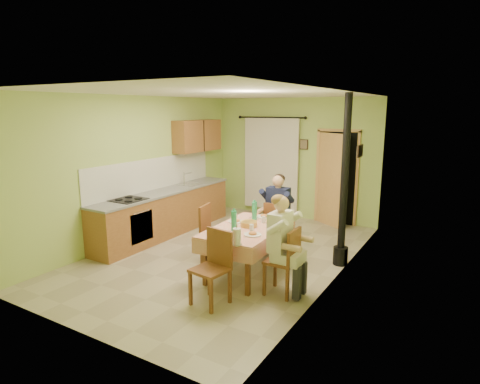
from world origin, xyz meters
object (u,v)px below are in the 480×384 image
Objects in this scene: chair_near at (211,283)px; chair_right at (282,274)px; chair_left at (215,245)px; stove_flue at (343,205)px; man_far at (277,204)px; chair_far at (276,236)px; dining_table at (247,250)px; man_right at (282,234)px.

chair_near reaches higher than chair_right.
chair_left is 2.23m from stove_flue.
man_far is at bearing 28.04° from chair_right.
stove_flue reaches higher than chair_near.
chair_left reaches higher than chair_far.
dining_table is 1.14m from chair_far.
stove_flue reaches higher than man_right.
stove_flue is (0.39, 1.49, 0.15)m from man_right.
man_right is at bearing -64.16° from chair_far.
chair_near is at bearing -115.56° from stove_flue.
chair_far is 1.71m from chair_right.
chair_right is at bearing -63.94° from man_far.
chair_right is at bearing -104.32° from stove_flue.
man_far is (0.67, 1.00, 0.59)m from chair_left.
stove_flue reaches higher than chair_left.
chair_far is 1.40m from stove_flue.
chair_left is at bearing 70.68° from man_right.
chair_near is at bearing -88.64° from dining_table.
stove_flue is (1.86, 0.97, 0.73)m from chair_left.
chair_far is 0.96× the size of chair_right.
chair_right is 0.59m from man_right.
chair_near is 2.34m from man_far.
man_right is (0.67, 0.75, 0.59)m from chair_near.
chair_left is at bearing -152.40° from stove_flue.
dining_table is at bearing -135.64° from stove_flue.
chair_near is 1.16m from man_right.
chair_far is 0.67× the size of man_far.
man_right is (0.80, -1.52, 0.00)m from man_far.
chair_left is (-0.79, 1.26, -0.00)m from chair_near.
man_right is (-0.01, -0.00, 0.59)m from chair_right.
man_far reaches higher than chair_right.
chair_far is at bearing 89.24° from dining_table.
stove_flue is (0.38, 1.49, 0.73)m from chair_right.
man_far reaches higher than dining_table.
chair_left reaches higher than chair_right.
stove_flue reaches higher than chair_right.
chair_far is 0.33× the size of stove_flue.
man_far is at bearing 27.65° from man_right.
dining_table is at bearing -90.01° from man_far.
man_right is (0.76, -0.36, 0.50)m from dining_table.
stove_flue is at bearing -2.84° from chair_far.
chair_far is (-0.04, 1.14, -0.09)m from dining_table.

